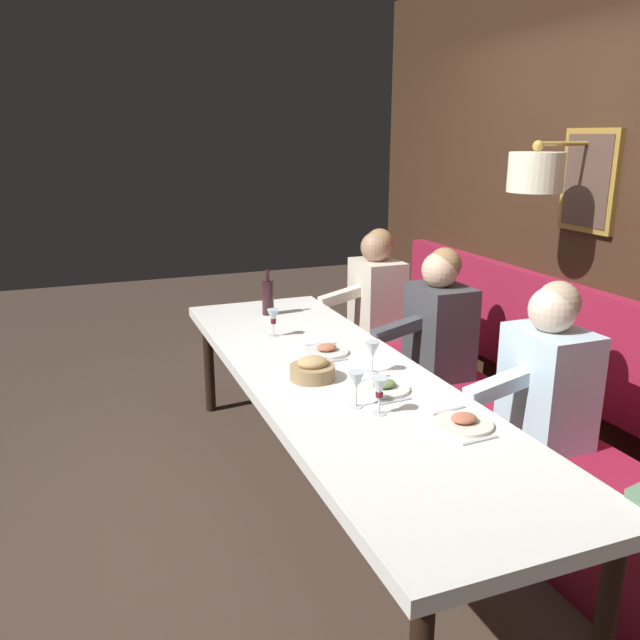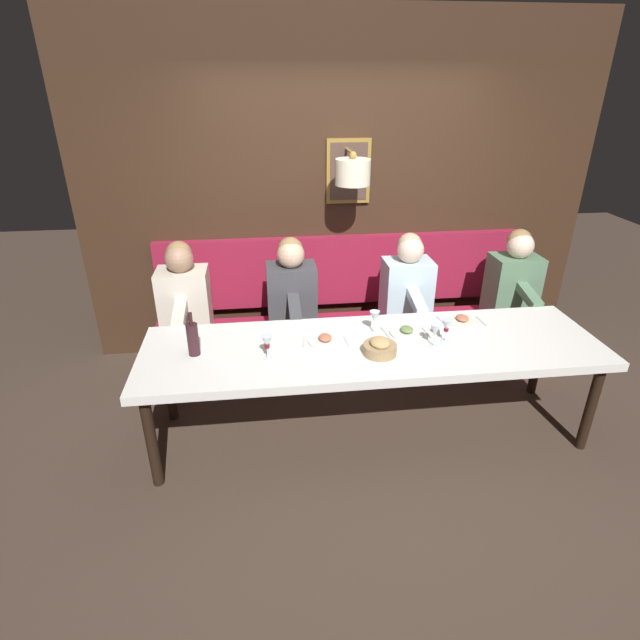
% 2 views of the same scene
% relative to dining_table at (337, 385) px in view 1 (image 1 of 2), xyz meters
% --- Properties ---
extents(ground_plane, '(12.00, 12.00, 0.00)m').
position_rel_dining_table_xyz_m(ground_plane, '(0.00, 0.00, -0.68)').
color(ground_plane, '#423328').
extents(dining_table, '(0.90, 3.12, 0.74)m').
position_rel_dining_table_xyz_m(dining_table, '(0.00, 0.00, 0.00)').
color(dining_table, silver).
rests_on(dining_table, ground_plane).
extents(banquette_bench, '(0.52, 3.32, 0.45)m').
position_rel_dining_table_xyz_m(banquette_bench, '(0.89, 0.00, -0.46)').
color(banquette_bench, maroon).
rests_on(banquette_bench, ground_plane).
extents(back_wall_panel, '(0.59, 4.52, 2.90)m').
position_rel_dining_table_xyz_m(back_wall_panel, '(1.46, -0.00, 0.68)').
color(back_wall_panel, '#382316').
rests_on(back_wall_panel, ground_plane).
extents(diner_near, '(0.60, 0.40, 0.79)m').
position_rel_dining_table_xyz_m(diner_near, '(0.88, -0.49, 0.13)').
color(diner_near, silver).
rests_on(diner_near, banquette_bench).
extents(diner_middle, '(0.60, 0.40, 0.79)m').
position_rel_dining_table_xyz_m(diner_middle, '(0.88, 0.49, 0.13)').
color(diner_middle, '#3D3D42').
rests_on(diner_middle, banquette_bench).
extents(diner_far, '(0.60, 0.40, 0.79)m').
position_rel_dining_table_xyz_m(diner_far, '(0.88, 1.36, 0.13)').
color(diner_far, beige).
rests_on(diner_far, banquette_bench).
extents(place_setting_0, '(0.24, 0.32, 0.05)m').
position_rel_dining_table_xyz_m(place_setting_0, '(0.12, -0.27, 0.07)').
color(place_setting_0, silver).
rests_on(place_setting_0, dining_table).
extents(place_setting_1, '(0.24, 0.32, 0.05)m').
position_rel_dining_table_xyz_m(place_setting_1, '(0.26, -0.73, 0.07)').
color(place_setting_1, silver).
rests_on(place_setting_1, dining_table).
extents(place_setting_2, '(0.24, 0.32, 0.05)m').
position_rel_dining_table_xyz_m(place_setting_2, '(0.07, 0.32, 0.07)').
color(place_setting_2, silver).
rests_on(place_setting_2, dining_table).
extents(wine_glass_0, '(0.07, 0.07, 0.16)m').
position_rel_dining_table_xyz_m(wine_glass_0, '(-0.02, -0.50, 0.17)').
color(wine_glass_0, silver).
rests_on(wine_glass_0, dining_table).
extents(wine_glass_1, '(0.07, 0.07, 0.16)m').
position_rel_dining_table_xyz_m(wine_glass_1, '(0.17, -0.04, 0.17)').
color(wine_glass_1, silver).
rests_on(wine_glass_1, dining_table).
extents(wine_glass_2, '(0.07, 0.07, 0.16)m').
position_rel_dining_table_xyz_m(wine_glass_2, '(-0.08, -0.40, 0.17)').
color(wine_glass_2, silver).
rests_on(wine_glass_2, dining_table).
extents(wine_glass_3, '(0.07, 0.07, 0.16)m').
position_rel_dining_table_xyz_m(wine_glass_3, '(-0.10, 0.72, 0.17)').
color(wine_glass_3, silver).
rests_on(wine_glass_3, dining_table).
extents(wine_bottle, '(0.08, 0.08, 0.30)m').
position_rel_dining_table_xyz_m(wine_bottle, '(0.01, 1.19, 0.17)').
color(wine_bottle, '#33191E').
rests_on(wine_bottle, dining_table).
extents(bread_bowl, '(0.22, 0.22, 0.12)m').
position_rel_dining_table_xyz_m(bread_bowl, '(-0.13, -0.01, 0.11)').
color(bread_bowl, '#9E7F56').
rests_on(bread_bowl, dining_table).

